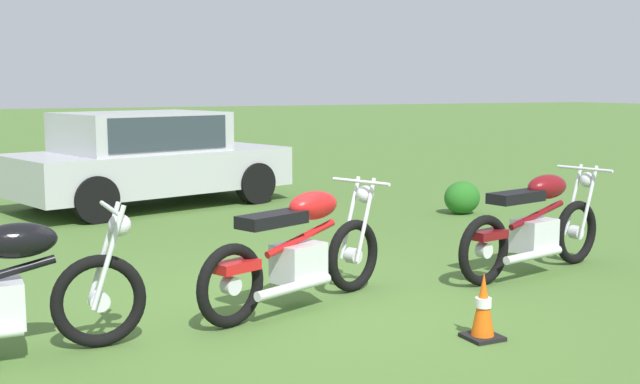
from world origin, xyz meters
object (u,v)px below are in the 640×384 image
at_px(traffic_cone, 483,309).
at_px(shrub_low, 462,198).
at_px(motorcycle_red, 299,250).
at_px(car_silver, 146,154).
at_px(motorcycle_maroon, 535,225).

distance_m(traffic_cone, shrub_low, 5.74).
relative_size(motorcycle_red, car_silver, 0.45).
xyz_separation_m(motorcycle_maroon, shrub_low, (1.52, 3.31, -0.25)).
relative_size(motorcycle_maroon, car_silver, 0.47).
relative_size(motorcycle_maroon, shrub_low, 3.86).
height_order(traffic_cone, shrub_low, traffic_cone).
bearing_deg(motorcycle_red, traffic_cone, -79.54).
xyz_separation_m(motorcycle_red, motorcycle_maroon, (2.56, 0.10, 0.00)).
xyz_separation_m(motorcycle_red, car_silver, (0.19, 6.08, 0.31)).
bearing_deg(motorcycle_maroon, car_silver, 98.73).
xyz_separation_m(car_silver, shrub_low, (3.89, -2.67, -0.56)).
xyz_separation_m(motorcycle_red, traffic_cone, (0.85, -1.34, -0.26)).
bearing_deg(motorcycle_red, motorcycle_maroon, -19.81).
bearing_deg(traffic_cone, motorcycle_maroon, 40.23).
bearing_deg(traffic_cone, car_silver, 95.12).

